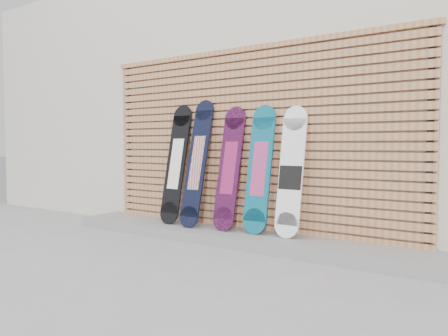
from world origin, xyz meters
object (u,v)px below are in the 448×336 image
(snowboard_1, at_px, (197,163))
(snowboard_3, at_px, (259,169))
(snowboard_0, at_px, (176,164))
(snowboard_2, at_px, (229,168))
(snowboard_4, at_px, (291,172))

(snowboard_1, bearing_deg, snowboard_3, 3.80)
(snowboard_0, bearing_deg, snowboard_2, 0.62)
(snowboard_0, xyz_separation_m, snowboard_2, (0.82, 0.01, -0.03))
(snowboard_0, xyz_separation_m, snowboard_1, (0.36, -0.03, 0.02))
(snowboard_4, bearing_deg, snowboard_2, -177.89)
(snowboard_3, relative_size, snowboard_4, 1.02)
(snowboard_1, xyz_separation_m, snowboard_2, (0.46, 0.03, -0.05))
(snowboard_1, relative_size, snowboard_2, 1.07)
(snowboard_3, distance_m, snowboard_4, 0.39)
(snowboard_0, relative_size, snowboard_1, 0.97)
(snowboard_4, bearing_deg, snowboard_0, -178.65)
(snowboard_0, bearing_deg, snowboard_4, 1.35)
(snowboard_2, bearing_deg, snowboard_3, 3.16)
(snowboard_0, distance_m, snowboard_1, 0.36)
(snowboard_0, height_order, snowboard_1, snowboard_1)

